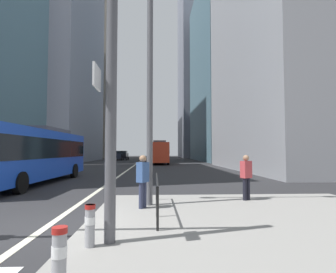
% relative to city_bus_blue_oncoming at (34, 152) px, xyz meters
% --- Properties ---
extents(ground_plane, '(160.00, 160.00, 0.00)m').
position_rel_city_bus_blue_oncoming_xyz_m(ground_plane, '(4.38, 10.75, -1.84)').
color(ground_plane, '#28282B').
extents(median_island, '(9.00, 10.00, 0.15)m').
position_rel_city_bus_blue_oncoming_xyz_m(median_island, '(9.88, -10.25, -1.76)').
color(median_island, gray).
rests_on(median_island, ground).
extents(lane_centre_line, '(0.20, 80.00, 0.01)m').
position_rel_city_bus_blue_oncoming_xyz_m(lane_centre_line, '(4.38, 20.75, -1.83)').
color(lane_centre_line, beige).
rests_on(lane_centre_line, ground).
extents(office_tower_left_mid, '(13.12, 25.13, 45.95)m').
position_rel_city_bus_blue_oncoming_xyz_m(office_tower_left_mid, '(-11.62, 35.27, 21.14)').
color(office_tower_left_mid, slate).
rests_on(office_tower_left_mid, ground).
extents(office_tower_left_far, '(13.06, 16.98, 44.21)m').
position_rel_city_bus_blue_oncoming_xyz_m(office_tower_left_far, '(-11.62, 59.67, 20.27)').
color(office_tower_left_far, gray).
rests_on(office_tower_left_far, ground).
extents(office_tower_right_mid, '(11.40, 24.77, 35.34)m').
position_rel_city_bus_blue_oncoming_xyz_m(office_tower_right_mid, '(21.38, 37.22, 15.83)').
color(office_tower_right_mid, slate).
rests_on(office_tower_right_mid, ground).
extents(office_tower_right_far, '(13.82, 18.22, 52.92)m').
position_rel_city_bus_blue_oncoming_xyz_m(office_tower_right_far, '(21.38, 62.06, 24.62)').
color(office_tower_right_far, slate).
rests_on(office_tower_right_far, ground).
extents(city_bus_blue_oncoming, '(2.93, 11.67, 3.40)m').
position_rel_city_bus_blue_oncoming_xyz_m(city_bus_blue_oncoming, '(0.00, 0.00, 0.00)').
color(city_bus_blue_oncoming, blue).
rests_on(city_bus_blue_oncoming, ground).
extents(city_bus_red_receding, '(2.78, 11.54, 3.40)m').
position_rel_city_bus_blue_oncoming_xyz_m(city_bus_red_receding, '(7.73, 25.22, -0.00)').
color(city_bus_red_receding, red).
rests_on(city_bus_red_receding, ground).
extents(city_bus_red_distant, '(2.78, 11.09, 3.40)m').
position_rel_city_bus_blue_oncoming_xyz_m(city_bus_red_distant, '(6.95, 47.02, -0.00)').
color(city_bus_red_distant, red).
rests_on(city_bus_red_distant, ground).
extents(car_oncoming_mid, '(2.16, 4.19, 1.94)m').
position_rel_city_bus_blue_oncoming_xyz_m(car_oncoming_mid, '(0.35, 42.10, -0.85)').
color(car_oncoming_mid, black).
rests_on(car_oncoming_mid, ground).
extents(car_receding_near, '(2.07, 4.55, 1.94)m').
position_rel_city_bus_blue_oncoming_xyz_m(car_receding_near, '(6.57, 36.96, -0.85)').
color(car_receding_near, '#B2A899').
rests_on(car_receding_near, ground).
extents(car_receding_far, '(2.19, 4.16, 1.94)m').
position_rel_city_bus_blue_oncoming_xyz_m(car_receding_far, '(6.85, 35.22, -0.85)').
color(car_receding_far, maroon).
rests_on(car_receding_far, ground).
extents(car_oncoming_far, '(2.14, 4.25, 1.94)m').
position_rel_city_bus_blue_oncoming_xyz_m(car_oncoming_far, '(-0.47, 40.40, -0.85)').
color(car_oncoming_far, '#232838').
rests_on(car_oncoming_far, ground).
extents(traffic_signal_gantry, '(6.03, 0.65, 6.00)m').
position_rel_city_bus_blue_oncoming_xyz_m(traffic_signal_gantry, '(4.24, -10.96, 2.27)').
color(traffic_signal_gantry, '#515156').
rests_on(traffic_signal_gantry, median_island).
extents(street_lamp_post, '(5.50, 0.32, 8.00)m').
position_rel_city_bus_blue_oncoming_xyz_m(street_lamp_post, '(6.95, -7.30, 3.45)').
color(street_lamp_post, '#56565B').
rests_on(street_lamp_post, median_island).
extents(bollard_left, '(0.20, 0.20, 0.81)m').
position_rel_city_bus_blue_oncoming_xyz_m(bollard_left, '(5.91, -12.79, -1.23)').
color(bollard_left, '#99999E').
rests_on(bollard_left, median_island).
extents(bollard_right, '(0.20, 0.20, 0.78)m').
position_rel_city_bus_blue_oncoming_xyz_m(bollard_right, '(5.91, -11.16, -1.25)').
color(bollard_right, '#99999E').
rests_on(bollard_right, median_island).
extents(pedestrian_railing, '(0.06, 3.93, 0.98)m').
position_rel_city_bus_blue_oncoming_xyz_m(pedestrian_railing, '(7.18, -8.27, -0.97)').
color(pedestrian_railing, black).
rests_on(pedestrian_railing, median_island).
extents(pedestrian_waiting, '(0.41, 0.45, 1.64)m').
position_rel_city_bus_blue_oncoming_xyz_m(pedestrian_waiting, '(6.74, -7.77, -0.78)').
color(pedestrian_waiting, '#2D334C').
rests_on(pedestrian_waiting, median_island).
extents(pedestrian_far, '(0.45, 0.40, 1.63)m').
position_rel_city_bus_blue_oncoming_xyz_m(pedestrian_far, '(10.44, -6.55, -0.79)').
color(pedestrian_far, black).
rests_on(pedestrian_far, median_island).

